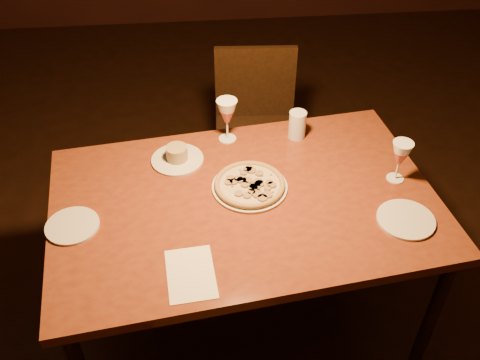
{
  "coord_description": "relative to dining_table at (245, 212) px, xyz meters",
  "views": [
    {
      "loc": [
        0.02,
        -1.52,
        2.23
      ],
      "look_at": [
        0.18,
        0.06,
        0.86
      ],
      "focal_mm": 40.0,
      "sensor_mm": 36.0,
      "label": 1
    }
  ],
  "objects": [
    {
      "name": "wine_glass_far",
      "position": [
        -0.04,
        0.4,
        0.17
      ],
      "size": [
        0.09,
        0.09,
        0.2
      ],
      "primitive_type": null,
      "color": "#C45A51",
      "rests_on": "dining_table"
    },
    {
      "name": "floor",
      "position": [
        -0.19,
        -0.01,
        -0.74
      ],
      "size": [
        7.0,
        7.0,
        0.0
      ],
      "primitive_type": "plane",
      "color": "black",
      "rests_on": "ground"
    },
    {
      "name": "wine_glass_right",
      "position": [
        0.63,
        0.06,
        0.16
      ],
      "size": [
        0.08,
        0.08,
        0.18
      ],
      "primitive_type": null,
      "color": "#C45A51",
      "rests_on": "dining_table"
    },
    {
      "name": "pizza_plate",
      "position": [
        0.03,
        0.06,
        0.09
      ],
      "size": [
        0.3,
        0.3,
        0.03
      ],
      "color": "silver",
      "rests_on": "dining_table"
    },
    {
      "name": "side_plate_near",
      "position": [
        0.59,
        -0.18,
        0.08
      ],
      "size": [
        0.22,
        0.22,
        0.01
      ],
      "primitive_type": "cylinder",
      "color": "silver",
      "rests_on": "dining_table"
    },
    {
      "name": "dining_table",
      "position": [
        0.0,
        0.0,
        0.0
      ],
      "size": [
        1.61,
        1.15,
        0.81
      ],
      "rotation": [
        0.0,
        0.0,
        0.12
      ],
      "color": "brown",
      "rests_on": "floor"
    },
    {
      "name": "water_tumbler",
      "position": [
        0.28,
        0.39,
        0.14
      ],
      "size": [
        0.08,
        0.08,
        0.13
      ],
      "primitive_type": "cylinder",
      "color": "silver",
      "rests_on": "dining_table"
    },
    {
      "name": "chair_far",
      "position": [
        0.16,
        0.91,
        -0.21
      ],
      "size": [
        0.48,
        0.48,
        0.92
      ],
      "rotation": [
        0.0,
        0.0,
        -0.07
      ],
      "color": "black",
      "rests_on": "floor"
    },
    {
      "name": "side_plate_left",
      "position": [
        -0.65,
        -0.09,
        0.08
      ],
      "size": [
        0.2,
        0.2,
        0.01
      ],
      "primitive_type": "cylinder",
      "color": "silver",
      "rests_on": "dining_table"
    },
    {
      "name": "menu_card",
      "position": [
        -0.22,
        -0.36,
        0.07
      ],
      "size": [
        0.18,
        0.25,
        0.0
      ],
      "primitive_type": "cube",
      "rotation": [
        0.0,
        0.0,
        0.08
      ],
      "color": "white",
      "rests_on": "dining_table"
    },
    {
      "name": "ramekin_saucer",
      "position": [
        -0.26,
        0.27,
        0.09
      ],
      "size": [
        0.22,
        0.22,
        0.07
      ],
      "color": "silver",
      "rests_on": "dining_table"
    }
  ]
}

